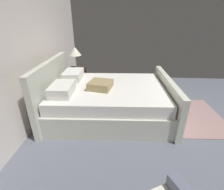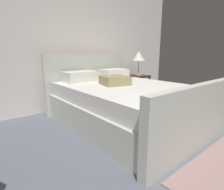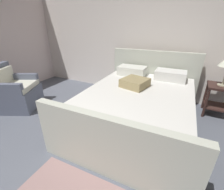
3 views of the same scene
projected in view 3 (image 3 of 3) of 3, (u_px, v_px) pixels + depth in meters
The scene contains 4 objects.
wall_back at pixel (140, 36), 3.48m from camera, with size 5.88×0.12×2.74m, color white.
bed at pixel (138, 105), 2.63m from camera, with size 1.92×2.42×1.10m.
nightstand_right at pixel (219, 95), 2.83m from camera, with size 0.44×0.44×0.60m.
armchair at pixel (14, 92), 3.12m from camera, with size 0.98×0.97×0.90m.
Camera 3 is at (1.14, -0.25, 1.59)m, focal length 24.58 mm.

